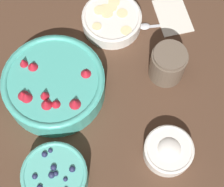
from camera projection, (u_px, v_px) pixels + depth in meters
name	position (u px, v px, depth m)	size (l,w,h in m)	color
ground_plane	(100.00, 112.00, 0.97)	(4.00, 4.00, 0.00)	#4C3323
bowl_strawberries	(54.00, 84.00, 0.96)	(0.26, 0.26, 0.09)	#47AD9E
bowl_blueberries	(55.00, 176.00, 0.87)	(0.15, 0.15, 0.07)	#56B7A8
bowl_bananas	(112.00, 19.00, 1.06)	(0.17, 0.17, 0.04)	white
bowl_cream	(169.00, 150.00, 0.91)	(0.12, 0.12, 0.05)	white
jar_chocolate	(168.00, 65.00, 0.98)	(0.09, 0.09, 0.10)	brown
napkin	(173.00, 15.00, 1.09)	(0.15, 0.12, 0.01)	silver
spoon	(154.00, 26.00, 1.07)	(0.03, 0.14, 0.01)	silver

